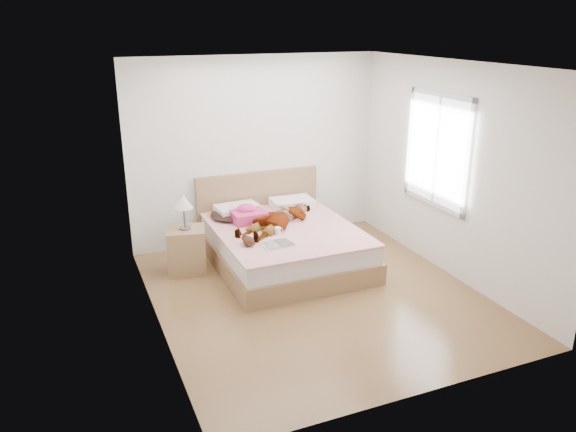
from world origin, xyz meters
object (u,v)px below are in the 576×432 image
object	(u,v)px
magazine	(278,244)
plush_toy	(248,241)
towel	(248,215)
nightstand	(186,247)
woman	(279,216)
phone	(233,207)
coffee_mug	(278,230)
bed	(283,242)

from	to	relation	value
magazine	plush_toy	distance (m)	0.36
towel	nightstand	bearing A→B (deg)	-171.39
plush_toy	woman	bearing A→B (deg)	42.71
phone	towel	bearing A→B (deg)	-87.93
towel	phone	bearing A→B (deg)	128.06
towel	nightstand	xyz separation A→B (m)	(-0.87, -0.13, -0.27)
phone	coffee_mug	bearing A→B (deg)	-102.11
bed	nightstand	world-z (taller)	nightstand
phone	plush_toy	xyz separation A→B (m)	(-0.13, -0.98, -0.10)
towel	coffee_mug	bearing A→B (deg)	-71.66
towel	magazine	size ratio (longest dim) A/B	1.08
magazine	woman	bearing A→B (deg)	67.09
woman	nightstand	xyz separation A→B (m)	(-1.23, 0.08, -0.27)
nightstand	phone	bearing A→B (deg)	23.82
bed	plush_toy	world-z (taller)	bed
towel	coffee_mug	size ratio (longest dim) A/B	3.76
woman	towel	distance (m)	0.41
woman	coffee_mug	size ratio (longest dim) A/B	12.48
magazine	coffee_mug	distance (m)	0.36
magazine	plush_toy	bearing A→B (deg)	160.41
woman	coffee_mug	distance (m)	0.40
woman	coffee_mug	world-z (taller)	woman
woman	phone	size ratio (longest dim) A/B	17.25
towel	coffee_mug	xyz separation A→B (m)	(0.19, -0.58, -0.05)
coffee_mug	nightstand	world-z (taller)	nightstand
woman	nightstand	distance (m)	1.26
magazine	nightstand	xyz separation A→B (m)	(-0.93, 0.78, -0.18)
woman	towel	bearing A→B (deg)	-156.98
plush_toy	nightstand	bearing A→B (deg)	132.21
bed	magazine	bearing A→B (deg)	-116.87
phone	towel	size ratio (longest dim) A/B	0.19
phone	bed	distance (m)	0.82
bed	coffee_mug	world-z (taller)	bed
bed	plush_toy	xyz separation A→B (m)	(-0.63, -0.47, 0.29)
nightstand	magazine	bearing A→B (deg)	-39.87
woman	towel	world-z (taller)	towel
phone	nightstand	xyz separation A→B (m)	(-0.73, -0.32, -0.34)
magazine	coffee_mug	world-z (taller)	coffee_mug
nightstand	towel	bearing A→B (deg)	8.61
phone	bed	size ratio (longest dim) A/B	0.04
plush_toy	phone	bearing A→B (deg)	82.58
phone	coffee_mug	distance (m)	0.84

